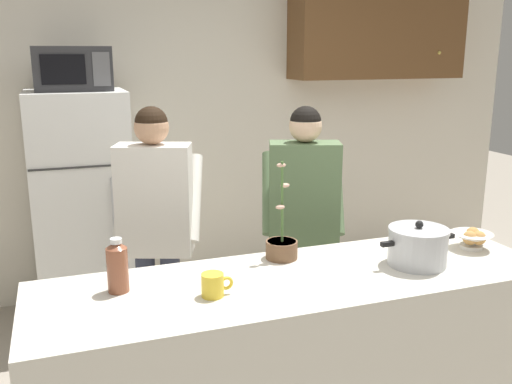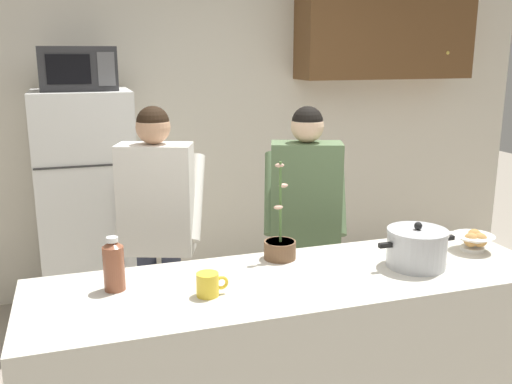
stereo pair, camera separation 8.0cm
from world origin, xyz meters
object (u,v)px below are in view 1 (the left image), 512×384
at_px(cooking_pot, 418,246).
at_px(potted_orchid, 282,246).
at_px(microwave, 72,69).
at_px(coffee_mug, 213,285).
at_px(bread_bowl, 472,239).
at_px(bottle_near_edge, 117,266).
at_px(person_by_sink, 304,210).
at_px(person_near_pot, 156,216).
at_px(refrigerator, 83,209).

relative_size(cooking_pot, potted_orchid, 0.83).
bearing_deg(microwave, coffee_mug, -77.86).
height_order(coffee_mug, bread_bowl, bread_bowl).
bearing_deg(potted_orchid, coffee_mug, -143.82).
xyz_separation_m(bottle_near_edge, potted_orchid, (0.77, 0.13, -0.05)).
xyz_separation_m(person_by_sink, cooking_pot, (0.19, -0.83, 0.03)).
xyz_separation_m(person_by_sink, bread_bowl, (0.57, -0.74, -0.00)).
bearing_deg(person_near_pot, coffee_mug, -86.74).
bearing_deg(coffee_mug, potted_orchid, 36.18).
height_order(refrigerator, person_by_sink, refrigerator).
distance_m(coffee_mug, bottle_near_edge, 0.40).
xyz_separation_m(refrigerator, bottle_near_edge, (0.06, -1.74, 0.22)).
bearing_deg(potted_orchid, person_by_sink, 56.74).
bearing_deg(refrigerator, coffee_mug, -78.00).
height_order(microwave, bottle_near_edge, microwave).
distance_m(refrigerator, bottle_near_edge, 1.76).
xyz_separation_m(refrigerator, person_by_sink, (1.19, -1.06, 0.16)).
height_order(microwave, person_near_pot, microwave).
distance_m(refrigerator, microwave, 0.95).
xyz_separation_m(refrigerator, potted_orchid, (0.82, -1.61, 0.17)).
bearing_deg(bottle_near_edge, refrigerator, 91.87).
relative_size(cooking_pot, bottle_near_edge, 1.70).
bearing_deg(coffee_mug, bread_bowl, 4.71).
xyz_separation_m(person_near_pot, cooking_pot, (1.03, -0.97, 0.02)).
height_order(person_near_pot, bread_bowl, person_near_pot).
relative_size(person_by_sink, coffee_mug, 12.04).
bearing_deg(person_by_sink, coffee_mug, -132.27).
xyz_separation_m(person_by_sink, potted_orchid, (-0.36, -0.55, 0.01)).
bearing_deg(bottle_near_edge, person_near_pot, 70.29).
bearing_deg(microwave, cooking_pot, -53.72).
relative_size(refrigerator, coffee_mug, 12.38).
distance_m(bread_bowl, potted_orchid, 0.96).
height_order(person_near_pot, person_by_sink, person_near_pot).
height_order(microwave, person_by_sink, microwave).
bearing_deg(refrigerator, cooking_pot, -54.04).
distance_m(person_near_pot, cooking_pot, 1.41).
height_order(microwave, bread_bowl, microwave).
relative_size(refrigerator, cooking_pot, 4.23).
xyz_separation_m(microwave, bottle_near_edge, (0.06, -1.72, -0.73)).
height_order(cooking_pot, bread_bowl, cooking_pot).
bearing_deg(cooking_pot, coffee_mug, -178.75).
height_order(coffee_mug, bottle_near_edge, bottle_near_edge).
bearing_deg(cooking_pot, potted_orchid, 152.85).
bearing_deg(person_near_pot, bread_bowl, -32.09).
xyz_separation_m(bread_bowl, potted_orchid, (-0.94, 0.19, 0.01)).
bearing_deg(potted_orchid, cooking_pot, -27.15).
relative_size(person_near_pot, potted_orchid, 3.42).
height_order(person_by_sink, bread_bowl, person_by_sink).
height_order(microwave, potted_orchid, microwave).
bearing_deg(microwave, refrigerator, 90.07).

